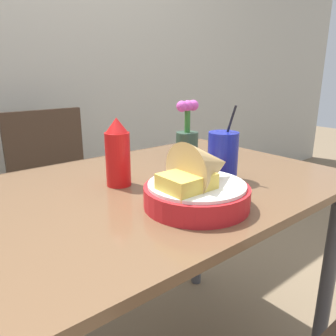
{
  "coord_description": "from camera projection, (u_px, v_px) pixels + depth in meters",
  "views": [
    {
      "loc": [
        -0.58,
        -0.74,
        1.08
      ],
      "look_at": [
        -0.03,
        -0.06,
        0.82
      ],
      "focal_mm": 35.0,
      "sensor_mm": 36.0,
      "label": 1
    }
  ],
  "objects": [
    {
      "name": "dining_table",
      "position": [
        162.0,
        215.0,
        1.03
      ],
      "size": [
        1.09,
        0.77,
        0.76
      ],
      "color": "brown",
      "rests_on": "ground_plane"
    },
    {
      "name": "food_basket",
      "position": [
        200.0,
        183.0,
        0.8
      ],
      "size": [
        0.26,
        0.26,
        0.17
      ],
      "color": "red",
      "rests_on": "dining_table"
    },
    {
      "name": "wall_window",
      "position": [
        16.0,
        29.0,
        1.79
      ],
      "size": [
        7.0,
        0.06,
        2.6
      ],
      "color": "#B7B2A3",
      "rests_on": "ground_plane"
    },
    {
      "name": "drink_cup",
      "position": [
        223.0,
        158.0,
        0.99
      ],
      "size": [
        0.09,
        0.09,
        0.23
      ],
      "color": "#192399",
      "rests_on": "dining_table"
    },
    {
      "name": "flower_vase",
      "position": [
        187.0,
        136.0,
        1.23
      ],
      "size": [
        0.1,
        0.08,
        0.22
      ],
      "color": "#2D4738",
      "rests_on": "dining_table"
    },
    {
      "name": "ketchup_bottle",
      "position": [
        118.0,
        153.0,
        0.93
      ],
      "size": [
        0.07,
        0.07,
        0.2
      ],
      "color": "red",
      "rests_on": "dining_table"
    },
    {
      "name": "chair_far_window",
      "position": [
        55.0,
        183.0,
        1.68
      ],
      "size": [
        0.4,
        0.4,
        0.89
      ],
      "color": "#473323",
      "rests_on": "ground_plane"
    }
  ]
}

